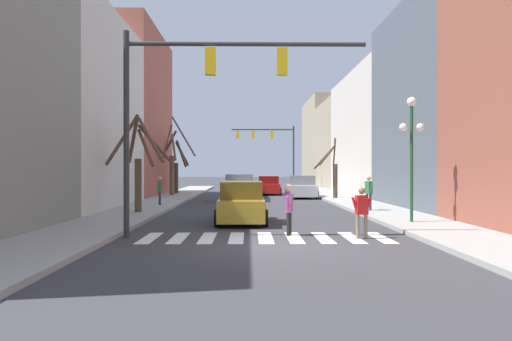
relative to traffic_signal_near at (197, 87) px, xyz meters
The scene contains 21 objects.
ground_plane 5.52m from the traffic_signal_near, 41.53° to the right, with size 240.00×240.00×0.00m, color #38383D.
sidewalk_left 6.34m from the traffic_signal_near, 154.00° to the right, with size 2.88×90.00×0.15m.
sidewalk_right 9.57m from the traffic_signal_near, 13.07° to the right, with size 2.88×90.00×0.15m.
building_row_left 14.47m from the traffic_signal_near, 125.20° to the left, with size 6.00×37.71×12.84m.
building_row_right 27.08m from the traffic_signal_near, 62.26° to the left, with size 6.00×66.66×13.82m.
crosswalk_stripes 5.18m from the traffic_signal_near, ahead, with size 7.65×2.60×0.01m.
traffic_signal_near is the anchor object (origin of this frame).
traffic_signal_far 38.31m from the traffic_signal_near, 83.93° to the left, with size 6.78×0.28×6.80m.
street_lamp_right_corner 8.52m from the traffic_signal_near, 22.45° to the left, with size 0.95×0.36×4.73m.
car_driving_toward_lane 17.85m from the traffic_signal_near, 86.70° to the left, with size 2.16×4.14×1.80m.
car_parked_right_near 22.10m from the traffic_signal_near, 75.31° to the left, with size 2.17×4.21×1.66m.
car_parked_right_far 26.70m from the traffic_signal_near, 82.88° to the left, with size 2.01×4.40×1.55m.
car_parked_left_mid 5.99m from the traffic_signal_near, 72.69° to the left, with size 2.00×4.38×1.65m.
pedestrian_near_right_corner 13.20m from the traffic_signal_near, 105.23° to the left, with size 0.29×0.67×1.57m.
pedestrian_waiting_at_curb 6.35m from the traffic_signal_near, ahead, with size 0.68×0.28×1.58m.
pedestrian_crossing_street 4.80m from the traffic_signal_near, ahead, with size 0.30×0.68×1.59m.
pedestrian_on_right_sidewalk 11.83m from the traffic_signal_near, 48.74° to the left, with size 0.33×0.70×1.66m.
street_tree_right_near 20.56m from the traffic_signal_near, 68.40° to the left, with size 1.68×1.66×4.17m.
street_tree_left_near 8.75m from the traffic_signal_near, 114.55° to the left, with size 3.27×2.71×4.57m.
street_tree_right_far 23.26m from the traffic_signal_near, 100.43° to the left, with size 2.71×1.99×6.07m.
street_tree_left_mid 26.08m from the traffic_signal_near, 99.56° to the left, with size 2.70×2.53×5.19m.
Camera 1 is at (-0.52, -13.67, 2.15)m, focal length 35.00 mm.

